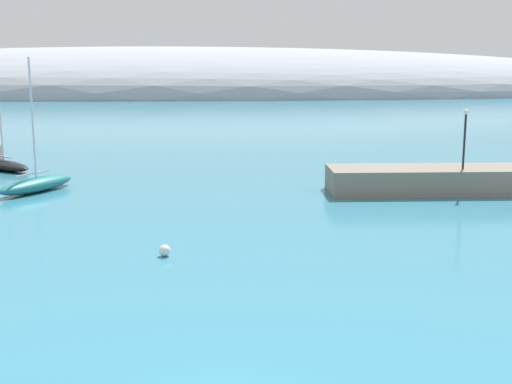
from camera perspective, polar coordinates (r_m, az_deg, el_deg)
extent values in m
cube|color=gray|center=(54.00, 20.45, 1.01)|extent=(26.94, 4.66, 1.88)
ellipsoid|color=#999EA8|center=(206.44, -8.09, 8.34)|extent=(323.31, 89.31, 26.83)
ellipsoid|color=black|center=(64.76, -20.51, 2.13)|extent=(6.71, 6.39, 0.85)
cube|color=silver|center=(64.94, -20.71, 2.83)|extent=(2.49, 2.30, 0.10)
ellipsoid|color=#1E6B70|center=(53.24, -18.03, 0.60)|extent=(5.20, 7.02, 1.08)
cylinder|color=silver|center=(52.60, -18.36, 5.93)|extent=(0.15, 0.15, 8.87)
cube|color=silver|center=(52.87, -18.33, 1.49)|extent=(1.70, 2.78, 0.10)
sphere|color=silver|center=(34.53, -7.71, -4.92)|extent=(0.59, 0.59, 0.59)
cylinder|color=black|center=(51.48, 17.17, 4.06)|extent=(0.16, 0.16, 3.99)
sphere|color=#EAEACC|center=(51.27, 17.31, 6.47)|extent=(0.36, 0.36, 0.36)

